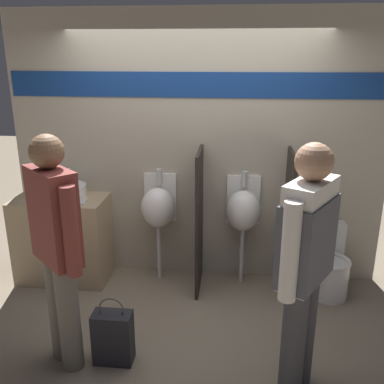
# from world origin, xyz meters

# --- Properties ---
(ground_plane) EXTENTS (16.00, 16.00, 0.00)m
(ground_plane) POSITION_xyz_m (0.00, 0.00, 0.00)
(ground_plane) COLOR gray
(display_wall) EXTENTS (3.75, 0.07, 2.70)m
(display_wall) POSITION_xyz_m (0.00, 0.60, 1.36)
(display_wall) COLOR #B2A893
(display_wall) RESTS_ON ground_plane
(sink_counter) EXTENTS (0.93, 0.51, 0.89)m
(sink_counter) POSITION_xyz_m (-1.36, 0.31, 0.45)
(sink_counter) COLOR tan
(sink_counter) RESTS_ON ground_plane
(sink_basin) EXTENTS (0.42, 0.42, 0.26)m
(sink_basin) POSITION_xyz_m (-1.31, 0.37, 0.95)
(sink_basin) COLOR white
(sink_basin) RESTS_ON sink_counter
(cell_phone) EXTENTS (0.07, 0.14, 0.01)m
(cell_phone) POSITION_xyz_m (-1.08, 0.21, 0.90)
(cell_phone) COLOR #B7B7BC
(cell_phone) RESTS_ON sink_counter
(divider_near_counter) EXTENTS (0.03, 0.57, 1.42)m
(divider_near_counter) POSITION_xyz_m (0.06, 0.28, 0.71)
(divider_near_counter) COLOR #28231E
(divider_near_counter) RESTS_ON ground_plane
(divider_mid) EXTENTS (0.03, 0.57, 1.42)m
(divider_mid) POSITION_xyz_m (0.92, 0.28, 0.71)
(divider_mid) COLOR #28231E
(divider_mid) RESTS_ON ground_plane
(urinal_near_counter) EXTENTS (0.35, 0.32, 1.17)m
(urinal_near_counter) POSITION_xyz_m (-0.37, 0.42, 0.79)
(urinal_near_counter) COLOR silver
(urinal_near_counter) RESTS_ON ground_plane
(urinal_far) EXTENTS (0.35, 0.32, 1.17)m
(urinal_far) POSITION_xyz_m (0.49, 0.42, 0.79)
(urinal_far) COLOR silver
(urinal_far) RESTS_ON ground_plane
(toilet) EXTENTS (0.37, 0.53, 0.83)m
(toilet) POSITION_xyz_m (1.35, 0.28, 0.28)
(toilet) COLOR white
(toilet) RESTS_ON ground_plane
(person_in_vest) EXTENTS (0.44, 0.55, 1.79)m
(person_in_vest) POSITION_xyz_m (0.86, -1.06, 1.04)
(person_in_vest) COLOR #3D3D42
(person_in_vest) RESTS_ON ground_plane
(person_with_lanyard) EXTENTS (0.48, 0.46, 1.78)m
(person_with_lanyard) POSITION_xyz_m (-0.85, -0.94, 0.98)
(person_with_lanyard) COLOR #666056
(person_with_lanyard) RESTS_ON ground_plane
(shopping_bag) EXTENTS (0.30, 0.16, 0.56)m
(shopping_bag) POSITION_xyz_m (-0.50, -0.91, 0.22)
(shopping_bag) COLOR #232328
(shopping_bag) RESTS_ON ground_plane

